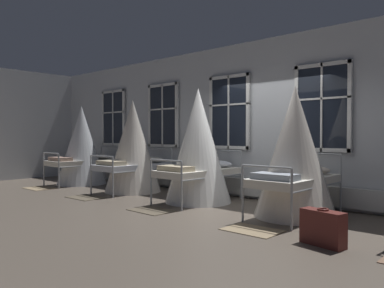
{
  "coord_description": "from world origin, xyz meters",
  "views": [
    {
      "loc": [
        4.17,
        -5.78,
        1.37
      ],
      "look_at": [
        -1.27,
        0.18,
        1.19
      ],
      "focal_mm": 36.12,
      "sensor_mm": 36.0,
      "label": 1
    }
  ],
  "objects_px": {
    "cot_first": "(82,146)",
    "cot_second": "(133,147)",
    "suitcase_dark": "(323,228)",
    "cot_fourth": "(295,153)",
    "cot_third": "(198,147)"
  },
  "relations": [
    {
      "from": "cot_first",
      "to": "cot_second",
      "type": "distance_m",
      "value": 2.22
    },
    {
      "from": "suitcase_dark",
      "to": "cot_first",
      "type": "bearing_deg",
      "value": -178.29
    },
    {
      "from": "cot_first",
      "to": "suitcase_dark",
      "type": "height_order",
      "value": "cot_first"
    },
    {
      "from": "suitcase_dark",
      "to": "cot_fourth",
      "type": "bearing_deg",
      "value": 140.44
    },
    {
      "from": "cot_first",
      "to": "cot_second",
      "type": "height_order",
      "value": "cot_second"
    },
    {
      "from": "cot_first",
      "to": "cot_third",
      "type": "relative_size",
      "value": 0.94
    },
    {
      "from": "cot_second",
      "to": "cot_fourth",
      "type": "xyz_separation_m",
      "value": [
        4.31,
        -0.02,
        -0.01
      ]
    },
    {
      "from": "cot_third",
      "to": "cot_fourth",
      "type": "height_order",
      "value": "cot_third"
    },
    {
      "from": "cot_second",
      "to": "cot_fourth",
      "type": "bearing_deg",
      "value": -90.54
    },
    {
      "from": "cot_fourth",
      "to": "suitcase_dark",
      "type": "distance_m",
      "value": 1.9
    },
    {
      "from": "cot_fourth",
      "to": "suitcase_dark",
      "type": "relative_size",
      "value": 3.75
    },
    {
      "from": "cot_second",
      "to": "cot_fourth",
      "type": "relative_size",
      "value": 1.01
    },
    {
      "from": "cot_fourth",
      "to": "cot_third",
      "type": "bearing_deg",
      "value": 90.16
    },
    {
      "from": "cot_second",
      "to": "suitcase_dark",
      "type": "relative_size",
      "value": 3.79
    },
    {
      "from": "cot_second",
      "to": "cot_fourth",
      "type": "height_order",
      "value": "cot_second"
    }
  ]
}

